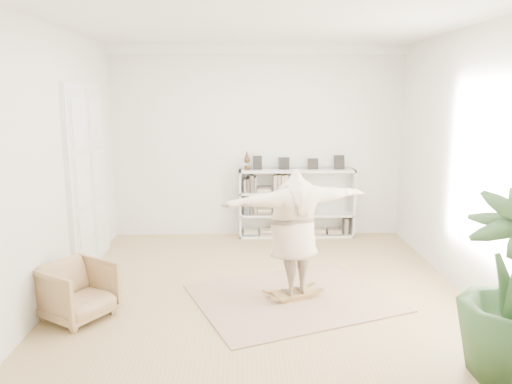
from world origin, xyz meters
TOP-DOWN VIEW (x-y plane):
  - floor at (0.00, 0.00)m, footprint 6.00×6.00m
  - room_shell at (0.00, 2.94)m, footprint 6.00×6.00m
  - doors at (-2.70, 1.30)m, footprint 0.09×1.78m
  - bookshelf at (0.74, 2.82)m, footprint 2.20×0.35m
  - armchair at (-2.30, -0.71)m, footprint 1.05×1.04m
  - rug at (0.39, -0.18)m, footprint 3.06×2.78m
  - rocker_board at (0.39, -0.18)m, footprint 0.62×0.50m
  - person at (0.39, -0.18)m, footprint 2.12×1.27m

SIDE VIEW (x-z plane):
  - floor at x=0.00m, z-range 0.00..0.00m
  - rug at x=0.39m, z-range 0.00..0.02m
  - rocker_board at x=0.39m, z-range 0.01..0.13m
  - armchair at x=-2.30m, z-range 0.00..0.70m
  - bookshelf at x=0.74m, z-range -0.18..1.46m
  - person at x=0.39m, z-range 0.13..1.81m
  - doors at x=-2.70m, z-range -0.06..2.86m
  - room_shell at x=0.00m, z-range 0.51..6.51m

